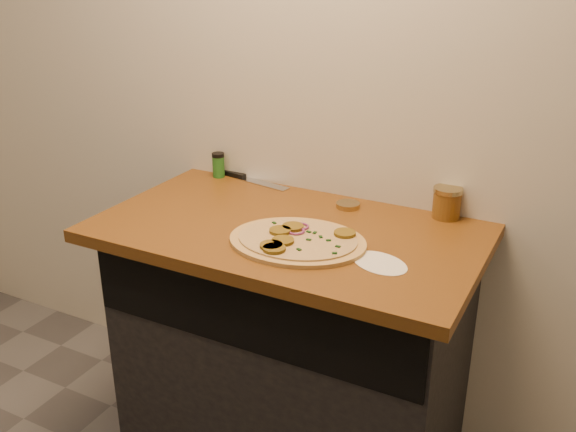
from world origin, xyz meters
The scene contains 8 objects.
cabinet centered at (0.00, 1.45, 0.43)m, with size 1.10×0.60×0.86m, color black.
countertop centered at (0.00, 1.42, 0.88)m, with size 1.20×0.70×0.04m, color brown.
pizza centered at (0.08, 1.32, 0.91)m, with size 0.45×0.45×0.03m.
chefs_knife centered at (-0.34, 1.73, 0.91)m, with size 0.32×0.09×0.02m.
mason_jar_lid centered at (0.11, 1.65, 0.91)m, with size 0.08×0.08×0.02m, color #9C895B.
salsa_jar centered at (0.42, 1.72, 0.95)m, with size 0.09×0.09×0.10m.
spice_shaker centered at (-0.45, 1.72, 0.95)m, with size 0.05×0.05×0.09m.
flour_spill centered at (0.34, 1.31, 0.90)m, with size 0.17×0.17×0.00m, color white.
Camera 1 is at (0.85, -0.21, 1.70)m, focal length 40.00 mm.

